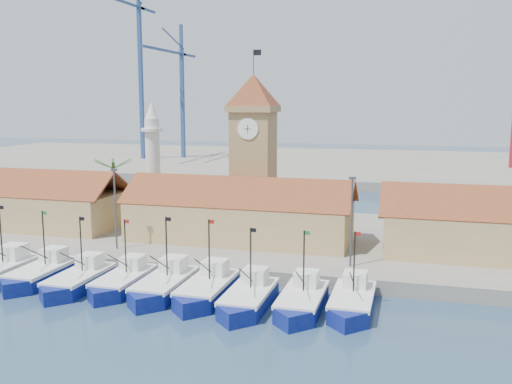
% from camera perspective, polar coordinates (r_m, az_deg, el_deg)
% --- Properties ---
extents(ground, '(400.00, 400.00, 0.00)m').
position_cam_1_polar(ground, '(51.08, -8.31, -11.45)').
color(ground, '#1C304C').
rests_on(ground, ground).
extents(quay, '(140.00, 32.00, 1.50)m').
position_cam_1_polar(quay, '(72.51, -0.68, -4.57)').
color(quay, gray).
rests_on(quay, ground).
extents(terminal, '(240.00, 80.00, 2.00)m').
position_cam_1_polar(terminal, '(155.86, 8.13, 2.74)').
color(terminal, gray).
rests_on(terminal, ground).
extents(boat_1, '(3.61, 9.89, 7.48)m').
position_cam_1_polar(boat_1, '(61.07, -20.78, -7.75)').
color(boat_1, navy).
rests_on(boat_1, ground).
extents(boat_2, '(3.54, 9.69, 7.33)m').
position_cam_1_polar(boat_2, '(57.73, -17.42, -8.55)').
color(boat_2, navy).
rests_on(boat_2, ground).
extents(boat_3, '(3.43, 9.40, 7.12)m').
position_cam_1_polar(boat_3, '(56.33, -13.23, -8.84)').
color(boat_3, navy).
rests_on(boat_3, ground).
extents(boat_4, '(3.70, 10.12, 7.66)m').
position_cam_1_polar(boat_4, '(54.24, -9.25, -9.35)').
color(boat_4, navy).
rests_on(boat_4, ground).
extents(boat_5, '(3.69, 10.11, 7.65)m').
position_cam_1_polar(boat_5, '(52.72, -5.01, -9.81)').
color(boat_5, navy).
rests_on(boat_5, ground).
extents(boat_6, '(3.56, 9.75, 7.37)m').
position_cam_1_polar(boat_6, '(50.38, -0.81, -10.72)').
color(boat_6, navy).
rests_on(boat_6, ground).
extents(boat_7, '(3.52, 9.63, 7.29)m').
position_cam_1_polar(boat_7, '(49.86, 4.56, -10.98)').
color(boat_7, navy).
rests_on(boat_7, ground).
extents(boat_8, '(3.49, 9.57, 7.24)m').
position_cam_1_polar(boat_8, '(50.22, 9.58, -10.94)').
color(boat_8, navy).
rests_on(boat_8, ground).
extents(hall_left, '(31.20, 10.13, 7.61)m').
position_cam_1_polar(hall_left, '(83.11, -23.22, -1.27)').
color(hall_left, tan).
rests_on(hall_left, quay).
extents(hall_center, '(27.04, 10.13, 7.61)m').
position_cam_1_polar(hall_center, '(68.06, -1.62, -2.68)').
color(hall_center, tan).
rests_on(hall_center, quay).
extents(clock_tower, '(5.80, 5.80, 22.70)m').
position_cam_1_polar(clock_tower, '(72.63, -0.26, 4.42)').
color(clock_tower, '#A17D53').
rests_on(clock_tower, quay).
extents(minaret, '(3.00, 3.00, 16.30)m').
position_cam_1_polar(minaret, '(80.01, -10.28, 3.10)').
color(minaret, silver).
rests_on(minaret, quay).
extents(palm_tree, '(5.60, 5.03, 8.39)m').
position_cam_1_polar(palm_tree, '(80.98, -14.01, 0.56)').
color(palm_tree, brown).
rests_on(palm_tree, quay).
extents(lamp_posts, '(80.70, 0.25, 9.03)m').
position_cam_1_polar(lamp_posts, '(59.96, -3.41, -1.86)').
color(lamp_posts, '#3F3F44').
rests_on(lamp_posts, quay).
extents(crane_blue_far, '(1.00, 37.36, 49.11)m').
position_cam_1_polar(crane_blue_far, '(161.79, -11.81, 13.03)').
color(crane_blue_far, navy).
rests_on(crane_blue_far, terminal).
extents(crane_blue_near, '(1.00, 34.15, 37.00)m').
position_cam_1_polar(crane_blue_near, '(162.87, -7.65, 10.64)').
color(crane_blue_near, navy).
rests_on(crane_blue_near, terminal).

